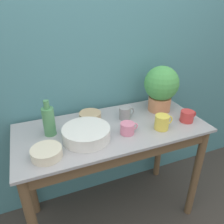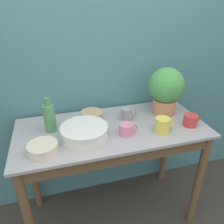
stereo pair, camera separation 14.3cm
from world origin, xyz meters
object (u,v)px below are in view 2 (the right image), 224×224
Objects in this scene: mug_pink at (126,129)px; bowl_small_tan at (92,115)px; potted_plant at (166,89)px; mug_yellow at (163,125)px; bottle_tall at (49,117)px; bowl_small_cream at (43,148)px; bowl_wash_large at (84,132)px; mug_red at (191,120)px; mug_grey at (127,114)px.

mug_pink is 0.78× the size of bowl_small_tan.
mug_yellow is at bearing -119.40° from potted_plant.
bottle_tall is 0.25m from bowl_small_cream.
bowl_wash_large is 0.28m from bowl_small_cream.
bowl_small_cream is (-0.93, -0.28, -0.17)m from potted_plant.
potted_plant is 2.04× the size of bowl_small_cream.
bowl_wash_large is 2.25× the size of mug_yellow.
bowl_wash_large is 2.36× the size of mug_red.
mug_grey is (0.35, 0.15, 0.01)m from bowl_wash_large.
mug_red is at bearing -2.02° from mug_pink.
mug_red is (0.76, -0.06, 0.00)m from bowl_wash_large.
potted_plant reaches higher than mug_pink.
mug_yellow is (0.25, -0.04, 0.01)m from mug_pink.
bowl_small_cream is at bearing -174.47° from mug_pink.
bowl_wash_large is 0.76m from mug_red.
potted_plant is 0.60m from bowl_small_tan.
mug_pink is (0.28, -0.04, -0.00)m from bowl_wash_large.
mug_pink is 0.20m from mug_grey.
potted_plant reaches higher than mug_yellow.
mug_yellow is (-0.15, -0.26, -0.15)m from potted_plant.
bottle_tall is 1.94× the size of mug_pink.
bowl_small_cream is at bearing -178.02° from mug_red.
potted_plant reaches higher than mug_red.
bottle_tall is 1.89× the size of mug_red.
bowl_small_cream is (-0.26, -0.09, -0.01)m from bowl_wash_large.
bowl_wash_large is 0.25m from bowl_small_tan.
bowl_wash_large is 1.25× the size of bottle_tall.
bowl_wash_large is 0.28m from mug_pink.
mug_yellow is at bearing -52.27° from mug_grey.
mug_yellow is (0.18, -0.23, 0.00)m from mug_grey.
bowl_small_cream is at bearing -158.22° from mug_grey.
potted_plant is at bearing 109.72° from mug_red.
mug_pink is (0.49, -0.18, -0.06)m from bottle_tall.
bowl_small_cream is (-1.02, -0.04, -0.01)m from mug_red.
mug_red is 1.02m from bowl_small_cream.
bowl_small_cream is at bearing -160.91° from bowl_wash_large.
bottle_tall reaches higher than mug_pink.
mug_red is at bearing 4.83° from mug_yellow.
mug_grey is 0.69× the size of bowl_small_cream.
mug_yellow is (0.73, -0.22, -0.05)m from bottle_tall.
potted_plant is at bearing 15.44° from bowl_wash_large.
bowl_wash_large is 2.42× the size of mug_pink.
mug_pink is 0.72× the size of bowl_small_cream.
mug_red is 0.23m from mug_yellow.
bottle_tall reaches higher than bowl_wash_large.
potted_plant is 0.30m from mug_red.
mug_grey is (-0.32, -0.03, -0.15)m from potted_plant.
mug_grey is 0.66m from bowl_small_cream.
potted_plant reaches higher than bowl_small_tan.
bowl_wash_large is at bearing -164.56° from potted_plant.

